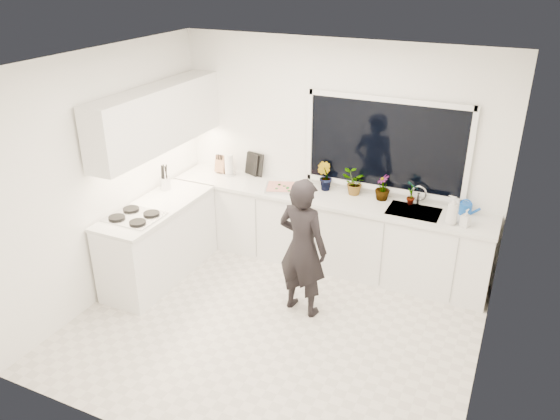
% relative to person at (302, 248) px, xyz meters
% --- Properties ---
extents(floor, '(4.00, 3.50, 0.02)m').
position_rel_person_xyz_m(floor, '(-0.14, -0.40, -0.78)').
color(floor, beige).
rests_on(floor, ground).
extents(wall_back, '(4.00, 0.02, 2.70)m').
position_rel_person_xyz_m(wall_back, '(-0.14, 1.36, 0.58)').
color(wall_back, white).
rests_on(wall_back, ground).
extents(wall_left, '(0.02, 3.50, 2.70)m').
position_rel_person_xyz_m(wall_left, '(-2.15, -0.40, 0.58)').
color(wall_left, white).
rests_on(wall_left, ground).
extents(wall_right, '(0.02, 3.50, 2.70)m').
position_rel_person_xyz_m(wall_right, '(1.87, -0.40, 0.58)').
color(wall_right, white).
rests_on(wall_right, ground).
extents(ceiling, '(4.00, 3.50, 0.02)m').
position_rel_person_xyz_m(ceiling, '(-0.14, -0.40, 1.94)').
color(ceiling, white).
rests_on(ceiling, wall_back).
extents(window, '(1.80, 0.02, 1.00)m').
position_rel_person_xyz_m(window, '(0.46, 1.32, 0.78)').
color(window, black).
rests_on(window, wall_back).
extents(base_cabinets_back, '(3.92, 0.58, 0.88)m').
position_rel_person_xyz_m(base_cabinets_back, '(-0.14, 1.05, -0.33)').
color(base_cabinets_back, white).
rests_on(base_cabinets_back, floor).
extents(base_cabinets_left, '(0.58, 1.60, 0.88)m').
position_rel_person_xyz_m(base_cabinets_left, '(-1.81, -0.05, -0.33)').
color(base_cabinets_left, white).
rests_on(base_cabinets_left, floor).
extents(countertop_back, '(3.94, 0.62, 0.04)m').
position_rel_person_xyz_m(countertop_back, '(-0.14, 1.04, 0.13)').
color(countertop_back, silver).
rests_on(countertop_back, base_cabinets_back).
extents(countertop_left, '(0.62, 1.60, 0.04)m').
position_rel_person_xyz_m(countertop_left, '(-1.81, -0.05, 0.13)').
color(countertop_left, silver).
rests_on(countertop_left, base_cabinets_left).
extents(upper_cabinets, '(0.34, 2.10, 0.70)m').
position_rel_person_xyz_m(upper_cabinets, '(-1.93, 0.30, 1.08)').
color(upper_cabinets, white).
rests_on(upper_cabinets, wall_left).
extents(sink, '(0.58, 0.42, 0.14)m').
position_rel_person_xyz_m(sink, '(0.91, 1.05, 0.10)').
color(sink, silver).
rests_on(sink, countertop_back).
extents(faucet, '(0.03, 0.03, 0.22)m').
position_rel_person_xyz_m(faucet, '(0.91, 1.25, 0.26)').
color(faucet, silver).
rests_on(faucet, countertop_back).
extents(stovetop, '(0.56, 0.48, 0.03)m').
position_rel_person_xyz_m(stovetop, '(-1.83, -0.40, 0.17)').
color(stovetop, black).
rests_on(stovetop, countertop_left).
extents(person, '(0.61, 0.46, 1.54)m').
position_rel_person_xyz_m(person, '(0.00, 0.00, 0.00)').
color(person, black).
rests_on(person, floor).
extents(pizza_tray, '(0.58, 0.50, 0.03)m').
position_rel_person_xyz_m(pizza_tray, '(-0.65, 1.02, 0.17)').
color(pizza_tray, '#B5B4B8').
rests_on(pizza_tray, countertop_back).
extents(pizza, '(0.53, 0.45, 0.01)m').
position_rel_person_xyz_m(pizza, '(-0.65, 1.02, 0.18)').
color(pizza, red).
rests_on(pizza, pizza_tray).
extents(watering_can, '(0.18, 0.18, 0.13)m').
position_rel_person_xyz_m(watering_can, '(1.44, 1.21, 0.22)').
color(watering_can, '#124DB1').
rests_on(watering_can, countertop_back).
extents(paper_towel_roll, '(0.14, 0.14, 0.26)m').
position_rel_person_xyz_m(paper_towel_roll, '(-1.52, 1.15, 0.28)').
color(paper_towel_roll, silver).
rests_on(paper_towel_roll, countertop_back).
extents(knife_block, '(0.14, 0.11, 0.22)m').
position_rel_person_xyz_m(knife_block, '(-1.66, 1.19, 0.26)').
color(knife_block, olive).
rests_on(knife_block, countertop_back).
extents(utensil_crock, '(0.16, 0.16, 0.16)m').
position_rel_person_xyz_m(utensil_crock, '(-1.99, 0.40, 0.23)').
color(utensil_crock, '#B3B2B7').
rests_on(utensil_crock, countertop_left).
extents(picture_frame_large, '(0.21, 0.10, 0.28)m').
position_rel_person_xyz_m(picture_frame_large, '(-1.26, 1.29, 0.29)').
color(picture_frame_large, black).
rests_on(picture_frame_large, countertop_back).
extents(picture_frame_small, '(0.25, 0.07, 0.30)m').
position_rel_person_xyz_m(picture_frame_small, '(-1.21, 1.29, 0.30)').
color(picture_frame_small, black).
rests_on(picture_frame_small, countertop_back).
extents(herb_plants, '(1.26, 0.30, 0.34)m').
position_rel_person_xyz_m(herb_plants, '(0.21, 1.21, 0.31)').
color(herb_plants, '#26662D').
rests_on(herb_plants, countertop_back).
extents(soap_bottles, '(0.28, 0.15, 0.32)m').
position_rel_person_xyz_m(soap_bottles, '(1.37, 0.90, 0.30)').
color(soap_bottles, '#D8BF66').
rests_on(soap_bottles, countertop_back).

